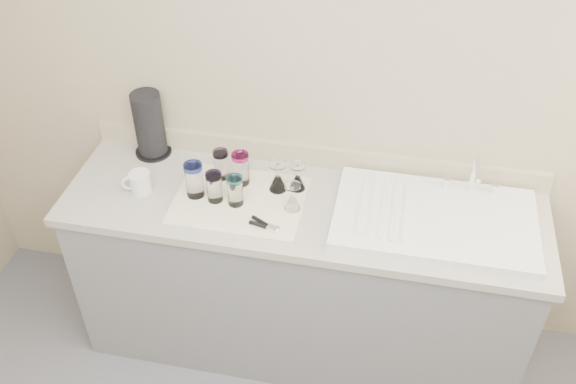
% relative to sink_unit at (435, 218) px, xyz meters
% --- Properties ---
extents(room_envelope, '(3.54, 3.50, 2.52)m').
position_rel_sink_unit_xyz_m(room_envelope, '(-0.55, -1.20, 0.64)').
color(room_envelope, '#545459').
rests_on(room_envelope, ground).
extents(counter_unit, '(2.06, 0.62, 0.90)m').
position_rel_sink_unit_xyz_m(counter_unit, '(-0.55, -0.00, -0.47)').
color(counter_unit, slate).
rests_on(counter_unit, ground).
extents(sink_unit, '(0.82, 0.50, 0.22)m').
position_rel_sink_unit_xyz_m(sink_unit, '(0.00, 0.00, 0.00)').
color(sink_unit, white).
rests_on(sink_unit, counter_unit).
extents(dish_towel, '(0.55, 0.42, 0.01)m').
position_rel_sink_unit_xyz_m(dish_towel, '(-0.82, -0.03, -0.02)').
color(dish_towel, white).
rests_on(dish_towel, counter_unit).
extents(tumbler_cyan, '(0.07, 0.07, 0.14)m').
position_rel_sink_unit_xyz_m(tumbler_cyan, '(-0.93, 0.10, 0.06)').
color(tumbler_cyan, white).
rests_on(tumbler_cyan, dish_towel).
extents(tumbler_purple, '(0.08, 0.08, 0.15)m').
position_rel_sink_unit_xyz_m(tumbler_purple, '(-0.84, 0.08, 0.07)').
color(tumbler_purple, white).
rests_on(tumbler_purple, dish_towel).
extents(tumbler_magenta, '(0.08, 0.08, 0.16)m').
position_rel_sink_unit_xyz_m(tumbler_magenta, '(-1.01, -0.04, 0.07)').
color(tumbler_magenta, white).
rests_on(tumbler_magenta, dish_towel).
extents(tumbler_blue, '(0.07, 0.07, 0.14)m').
position_rel_sink_unit_xyz_m(tumbler_blue, '(-0.92, -0.05, 0.06)').
color(tumbler_blue, white).
rests_on(tumbler_blue, dish_towel).
extents(tumbler_lavender, '(0.07, 0.07, 0.14)m').
position_rel_sink_unit_xyz_m(tumbler_lavender, '(-0.83, -0.06, 0.06)').
color(tumbler_lavender, white).
rests_on(tumbler_lavender, dish_towel).
extents(goblet_back_left, '(0.08, 0.08, 0.14)m').
position_rel_sink_unit_xyz_m(goblet_back_left, '(-0.67, 0.07, 0.04)').
color(goblet_back_left, white).
rests_on(goblet_back_left, dish_towel).
extents(goblet_back_right, '(0.07, 0.07, 0.13)m').
position_rel_sink_unit_xyz_m(goblet_back_right, '(-0.59, 0.09, 0.03)').
color(goblet_back_right, white).
rests_on(goblet_back_right, dish_towel).
extents(goblet_front_right, '(0.07, 0.07, 0.12)m').
position_rel_sink_unit_xyz_m(goblet_front_right, '(-0.59, -0.04, 0.03)').
color(goblet_front_right, white).
rests_on(goblet_front_right, dish_towel).
extents(can_opener, '(0.13, 0.08, 0.02)m').
position_rel_sink_unit_xyz_m(can_opener, '(-0.67, -0.18, -0.00)').
color(can_opener, silver).
rests_on(can_opener, dish_towel).
extents(white_mug, '(0.14, 0.12, 0.09)m').
position_rel_sink_unit_xyz_m(white_mug, '(-1.26, -0.05, 0.03)').
color(white_mug, silver).
rests_on(white_mug, counter_unit).
extents(paper_towel_roll, '(0.17, 0.17, 0.31)m').
position_rel_sink_unit_xyz_m(paper_towel_roll, '(-1.30, 0.22, 0.13)').
color(paper_towel_roll, black).
rests_on(paper_towel_roll, counter_unit).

